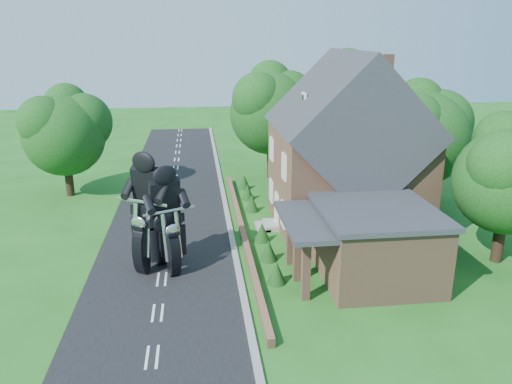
{
  "coord_description": "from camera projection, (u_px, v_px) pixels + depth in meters",
  "views": [
    {
      "loc": [
        1.83,
        -21.52,
        10.95
      ],
      "look_at": [
        5.0,
        4.28,
        2.8
      ],
      "focal_mm": 35.0,
      "sensor_mm": 36.0,
      "label": 1
    }
  ],
  "objects": [
    {
      "name": "tree_house_right",
      "position": [
        428.0,
        130.0,
        32.0
      ],
      "size": [
        6.51,
        6.0,
        8.4
      ],
      "color": "black",
      "rests_on": "ground"
    },
    {
      "name": "motorcycle_lead",
      "position": [
        168.0,
        255.0,
        24.15
      ],
      "size": [
        1.12,
        1.73,
        1.59
      ],
      "primitive_type": null,
      "rotation": [
        0.0,
        0.0,
        3.58
      ],
      "color": "black",
      "rests_on": "ground"
    },
    {
      "name": "garden_wall",
      "position": [
        242.0,
        232.0,
        28.63
      ],
      "size": [
        0.3,
        22.0,
        0.4
      ],
      "primitive_type": "cube",
      "color": "#8E6248",
      "rests_on": "ground"
    },
    {
      "name": "shrub_a",
      "position": [
        276.0,
        272.0,
        22.96
      ],
      "size": [
        0.9,
        0.9,
        1.1
      ],
      "primitive_type": "cone",
      "color": "#113711",
      "rests_on": "ground"
    },
    {
      "name": "tree_behind_left",
      "position": [
        276.0,
        106.0,
        38.9
      ],
      "size": [
        6.94,
        6.4,
        9.16
      ],
      "color": "black",
      "rests_on": "ground"
    },
    {
      "name": "shrub_e",
      "position": [
        248.0,
        192.0,
        34.79
      ],
      "size": [
        0.9,
        0.9,
        1.1
      ],
      "primitive_type": "cone",
      "color": "#113711",
      "rests_on": "ground"
    },
    {
      "name": "tree_far_road",
      "position": [
        69.0,
        128.0,
        34.57
      ],
      "size": [
        6.08,
        5.6,
        7.84
      ],
      "color": "black",
      "rests_on": "ground"
    },
    {
      "name": "house",
      "position": [
        346.0,
        155.0,
        29.05
      ],
      "size": [
        9.54,
        8.64,
        10.24
      ],
      "color": "#8E6248",
      "rests_on": "ground"
    },
    {
      "name": "shrub_d",
      "position": [
        252.0,
        203.0,
        32.43
      ],
      "size": [
        0.9,
        0.9,
        1.1
      ],
      "primitive_type": "cone",
      "color": "#113711",
      "rests_on": "ground"
    },
    {
      "name": "shrub_f",
      "position": [
        244.0,
        182.0,
        37.16
      ],
      "size": [
        0.9,
        0.9,
        1.1
      ],
      "primitive_type": "cone",
      "color": "#113711",
      "rests_on": "ground"
    },
    {
      "name": "shrub_b",
      "position": [
        269.0,
        250.0,
        25.32
      ],
      "size": [
        0.9,
        0.9,
        1.1
      ],
      "primitive_type": "cone",
      "color": "#113711",
      "rests_on": "ground"
    },
    {
      "name": "tree_behind_house",
      "position": [
        355.0,
        100.0,
        38.52
      ],
      "size": [
        7.81,
        7.2,
        10.08
      ],
      "color": "black",
      "rests_on": "ground"
    },
    {
      "name": "annex",
      "position": [
        372.0,
        241.0,
        23.31
      ],
      "size": [
        7.05,
        5.94,
        3.44
      ],
      "color": "#8E6248",
      "rests_on": "ground"
    },
    {
      "name": "motorcycle_follow",
      "position": [
        152.0,
        251.0,
        24.47
      ],
      "size": [
        1.4,
        1.87,
        1.77
      ],
      "primitive_type": null,
      "rotation": [
        0.0,
        0.0,
        2.59
      ],
      "color": "black",
      "rests_on": "ground"
    },
    {
      "name": "road",
      "position": [
        162.0,
        279.0,
        23.45
      ],
      "size": [
        7.0,
        80.0,
        0.02
      ],
      "primitive_type": "cube",
      "color": "black",
      "rests_on": "ground"
    },
    {
      "name": "shrub_c",
      "position": [
        262.0,
        232.0,
        27.69
      ],
      "size": [
        0.9,
        0.9,
        1.1
      ],
      "primitive_type": "cone",
      "color": "#113711",
      "rests_on": "ground"
    },
    {
      "name": "kerb",
      "position": [
        239.0,
        274.0,
        23.86
      ],
      "size": [
        0.3,
        80.0,
        0.12
      ],
      "primitive_type": "cube",
      "color": "gray",
      "rests_on": "ground"
    },
    {
      "name": "ground",
      "position": [
        162.0,
        280.0,
        23.45
      ],
      "size": [
        120.0,
        120.0,
        0.0
      ],
      "primitive_type": "plane",
      "color": "#1A5A19",
      "rests_on": "ground"
    }
  ]
}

